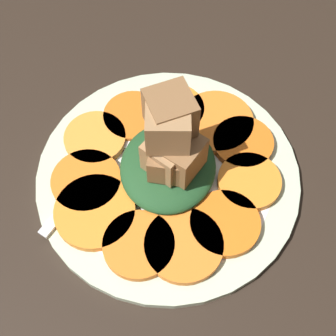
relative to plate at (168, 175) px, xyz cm
name	(u,v)px	position (x,y,z in cm)	size (l,w,h in cm)	color
table_slab	(168,182)	(0.00, 0.00, -1.52)	(120.00, 120.00, 2.00)	black
plate	(168,175)	(0.00, 0.00, 0.00)	(29.00, 29.00, 1.05)	beige
carrot_slice_0	(217,122)	(-7.30, 4.57, 1.04)	(8.54, 8.54, 0.92)	orange
carrot_slice_1	(173,110)	(-8.26, -0.63, 1.04)	(7.25, 7.25, 0.92)	orange
carrot_slice_2	(133,116)	(-6.58, -5.18, 1.04)	(6.90, 6.90, 0.92)	orange
carrot_slice_3	(95,138)	(-2.91, -8.84, 1.04)	(7.03, 7.03, 0.92)	orange
carrot_slice_4	(86,181)	(2.64, -8.50, 1.04)	(7.55, 7.55, 0.92)	orange
carrot_slice_5	(95,212)	(6.04, -6.76, 1.04)	(8.47, 8.47, 0.92)	orange
carrot_slice_6	(139,245)	(8.90, -1.58, 1.04)	(7.27, 7.27, 0.92)	orange
carrot_slice_7	(184,245)	(8.25, 2.88, 1.04)	(7.98, 7.98, 0.92)	orange
carrot_slice_8	(225,223)	(5.27, 6.72, 1.04)	(7.27, 7.27, 0.92)	orange
carrot_slice_9	(249,184)	(0.31, 8.86, 1.04)	(6.85, 6.85, 0.92)	orange
carrot_slice_10	(243,143)	(-4.87, 7.82, 1.04)	(6.87, 6.87, 0.92)	orange
center_pile	(170,154)	(0.04, 0.18, 4.61)	(11.44, 10.30, 11.25)	#1E4723
fork	(103,161)	(-0.19, -7.29, 0.78)	(18.82, 9.58, 0.40)	silver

